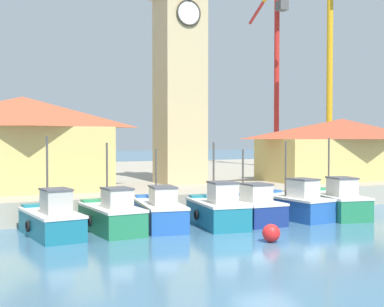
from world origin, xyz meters
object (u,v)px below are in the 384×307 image
Objects in this scene: fishing_boat_left_inner at (159,212)px; fishing_boat_right_inner at (334,202)px; fishing_boat_mid_left at (218,210)px; fishing_boat_far_left at (51,220)px; clock_tower at (180,64)px; fishing_boat_left_outer at (112,216)px; fishing_boat_mid_right at (293,204)px; mooring_buoy at (271,233)px; fishing_boat_center at (249,208)px; warehouse_left at (23,143)px; port_crane_near at (276,93)px; port_crane_far at (327,82)px; warehouse_right at (343,148)px.

fishing_boat_right_inner is at bearing -4.26° from fishing_boat_left_inner.
fishing_boat_mid_left is (2.76, -1.03, 0.05)m from fishing_boat_left_inner.
fishing_boat_far_left is 16.74m from clock_tower.
fishing_boat_far_left is at bearing -178.35° from fishing_boat_left_outer.
fishing_boat_left_inner is 7.77m from fishing_boat_mid_right.
mooring_buoy is at bearing -31.20° from fishing_boat_far_left.
fishing_boat_far_left is 8.12m from fishing_boat_mid_left.
warehouse_left is (-10.48, 8.52, 3.42)m from fishing_boat_center.
warehouse_left is at bearing 91.77° from fishing_boat_far_left.
port_crane_near is 9.08m from port_crane_far.
warehouse_right reaches higher than fishing_boat_center.
port_crane_near is at bearing 44.55° from fishing_boat_left_outer.
port_crane_far is at bearing 32.14° from fishing_boat_left_outer.
port_crane_near is (12.07, 24.85, 8.47)m from fishing_boat_right_inner.
fishing_boat_left_outer is 0.27× the size of clock_tower.
fishing_boat_far_left reaches higher than fishing_boat_left_outer.
warehouse_left is at bearing -173.20° from clock_tower.
fishing_boat_left_inner is 2.94m from fishing_boat_mid_left.
warehouse_right is at bearing 38.42° from fishing_boat_mid_right.
fishing_boat_center is at bearing 0.06° from fishing_boat_far_left.
fishing_boat_mid_left is at bearing -178.00° from fishing_boat_right_inner.
fishing_boat_right_inner reaches higher than fishing_boat_mid_right.
warehouse_left is (-0.26, 8.53, 3.40)m from fishing_boat_far_left.
fishing_boat_right_inner is at bearing -115.92° from port_crane_near.
warehouse_left reaches higher than warehouse_right.
fishing_boat_left_outer is 21.79m from warehouse_right.
warehouse_left reaches higher than fishing_boat_left_inner.
port_crane_far reaches higher than clock_tower.
fishing_boat_mid_right is at bearing 0.23° from fishing_boat_left_outer.
warehouse_left reaches higher than fishing_boat_mid_left.
warehouse_right is 19.77m from mooring_buoy.
warehouse_left is 13.21× the size of mooring_buoy.
fishing_boat_left_inner is 0.31× the size of clock_tower.
port_crane_far is (-0.32, -9.07, 0.26)m from port_crane_near.
clock_tower is 0.78× the size of port_crane_far.
port_crane_near reaches higher than clock_tower.
fishing_boat_mid_left is 2.18m from fishing_boat_center.
fishing_boat_mid_left is at bearing -127.95° from port_crane_near.
fishing_boat_mid_left is at bearing -140.22° from port_crane_far.
fishing_boat_mid_right is at bearing -32.17° from warehouse_left.
fishing_boat_center is 0.45× the size of warehouse_left.
fishing_boat_far_left reaches higher than mooring_buoy.
fishing_boat_center is 0.92× the size of fishing_boat_mid_right.
mooring_buoy is at bearing -42.73° from fishing_boat_left_outer.
fishing_boat_left_inner is at bearing -55.07° from warehouse_left.
port_crane_far is at bearing 18.56° from clock_tower.
fishing_boat_mid_right is 12.85m from warehouse_right.
clock_tower is 17.58m from mooring_buoy.
fishing_boat_far_left is 0.21× the size of port_crane_far.
fishing_boat_left_outer is 12.82m from fishing_boat_right_inner.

